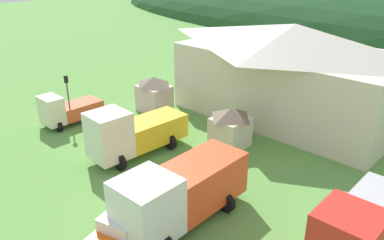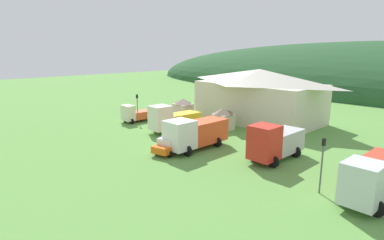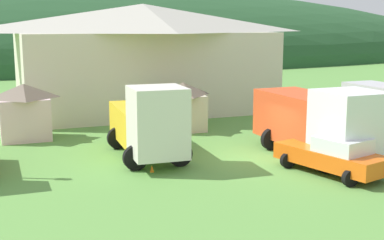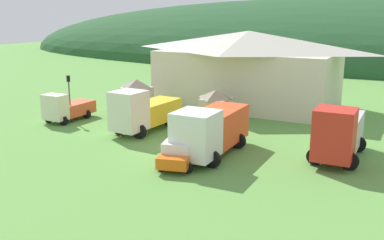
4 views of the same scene
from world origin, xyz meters
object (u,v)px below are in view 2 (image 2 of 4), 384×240
Objects in this scene: tow_truck_silver at (373,177)px; traffic_light_east at (322,160)px; play_shed_cream at (223,119)px; heavy_rig_striped at (171,119)px; crane_truck_red at (274,142)px; heavy_rig_white at (195,132)px; traffic_cone_near_pickup at (155,134)px; traffic_light_west at (137,105)px; light_truck_cream at (136,114)px; play_shed_pink at (183,108)px; service_pickup_orange at (172,144)px; depot_building at (259,95)px.

traffic_light_east is at bearing -65.12° from tow_truck_silver.
play_shed_cream is 0.40× the size of tow_truck_silver.
heavy_rig_striped is at bearing -94.66° from tow_truck_silver.
tow_truck_silver is (9.42, -2.30, -0.04)m from crane_truck_red.
traffic_light_east is (14.06, -0.50, 0.75)m from heavy_rig_white.
crane_truck_red is at bearing -25.54° from play_shed_cream.
traffic_light_west is at bearing 163.82° from traffic_cone_near_pickup.
light_truck_cream is at bearing 173.76° from traffic_light_east.
heavy_rig_white is 8.19m from traffic_cone_near_pickup.
traffic_light_east reaches higher than heavy_rig_striped.
play_shed_pink is 0.72× the size of traffic_light_east.
play_shed_pink is 0.41× the size of heavy_rig_white.
crane_truck_red is (15.10, 0.32, 0.13)m from heavy_rig_striped.
heavy_rig_striped is 8.41m from service_pickup_orange.
depot_building is 6.06× the size of play_shed_pink.
traffic_light_west reaches higher than play_shed_cream.
service_pickup_orange is at bearing -57.92° from crane_truck_red.
light_truck_cream is at bearing -179.84° from traffic_light_west.
light_truck_cream reaches higher than traffic_cone_near_pickup.
depot_building is at bearing -126.93° from tow_truck_silver.
light_truck_cream is 7.56× the size of traffic_cone_near_pickup.
depot_building is 2.61× the size of tow_truck_silver.
light_truck_cream is at bearing -85.69° from heavy_rig_striped.
play_shed_cream is 11.31m from service_pickup_orange.
play_shed_pink reaches higher than traffic_cone_near_pickup.
depot_building reaches higher than crane_truck_red.
traffic_light_west is (-11.31, -13.76, -1.42)m from depot_building.
traffic_cone_near_pickup is (-22.00, 1.19, -2.60)m from traffic_light_east.
play_shed_cream is at bearing -110.41° from tow_truck_silver.
play_shed_cream is at bearing 178.88° from service_pickup_orange.
traffic_light_east is at bearing -3.11° from traffic_cone_near_pickup.
light_truck_cream is (-2.99, -6.64, -0.39)m from play_shed_pink.
traffic_light_east reaches higher than service_pickup_orange.
traffic_light_east is at bearing -6.35° from traffic_light_west.
crane_truck_red is at bearing 108.24° from service_pickup_orange.
play_shed_cream is (0.07, -7.90, -2.46)m from depot_building.
traffic_cone_near_pickup is at bearing -96.00° from heavy_rig_white.
tow_truck_silver is 1.74× the size of traffic_light_west.
light_truck_cream is at bearing 164.88° from traffic_cone_near_pickup.
play_shed_pink is 7.15m from traffic_light_west.
heavy_rig_white is 1.05× the size of tow_truck_silver.
play_shed_pink is 0.75× the size of traffic_light_west.
play_shed_cream is 4.53× the size of traffic_cone_near_pickup.
heavy_rig_white is 1.83× the size of traffic_light_west.
tow_truck_silver is at bearing 92.04° from heavy_rig_white.
tow_truck_silver is (32.58, -1.82, 0.63)m from light_truck_cream.
crane_truck_red is at bearing 91.72° from light_truck_cream.
depot_building is 18.36m from light_truck_cream.
heavy_rig_white is (3.58, -8.59, 0.37)m from play_shed_cream.
light_truck_cream is 1.43m from traffic_light_west.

